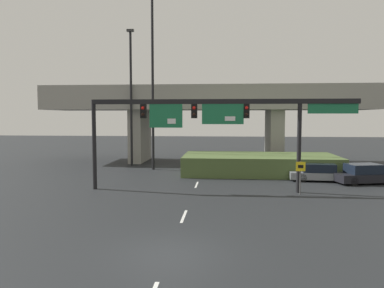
{
  "coord_description": "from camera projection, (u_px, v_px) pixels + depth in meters",
  "views": [
    {
      "loc": [
        2.01,
        -13.33,
        5.05
      ],
      "look_at": [
        0.0,
        9.91,
        3.31
      ],
      "focal_mm": 35.0,
      "sensor_mm": 36.0,
      "label": 1
    }
  ],
  "objects": [
    {
      "name": "overpass_bridge",
      "position": [
        206.0,
        108.0,
        41.08
      ],
      "size": [
        34.93,
        7.14,
        8.27
      ],
      "color": "gray",
      "rests_on": "ground"
    },
    {
      "name": "lane_markings",
      "position": [
        197.0,
        185.0,
        27.58
      ],
      "size": [
        0.14,
        37.36,
        0.01
      ],
      "color": "silver",
      "rests_on": "ground"
    },
    {
      "name": "highway_light_pole_near",
      "position": [
        131.0,
        95.0,
        37.82
      ],
      "size": [
        0.7,
        0.36,
        13.72
      ],
      "color": "black",
      "rests_on": "ground"
    },
    {
      "name": "highway_light_pole_far",
      "position": [
        153.0,
        71.0,
        34.81
      ],
      "size": [
        0.7,
        0.36,
        17.76
      ],
      "color": "black",
      "rests_on": "ground"
    },
    {
      "name": "speed_limit_sign",
      "position": [
        300.0,
        173.0,
        23.89
      ],
      "size": [
        0.6,
        0.11,
        2.2
      ],
      "color": "#4C4C4C",
      "rests_on": "ground"
    },
    {
      "name": "signal_gantry",
      "position": [
        212.0,
        116.0,
        24.88
      ],
      "size": [
        17.76,
        0.44,
        6.18
      ],
      "color": "black",
      "rests_on": "ground"
    },
    {
      "name": "parked_sedan_near_right",
      "position": [
        320.0,
        173.0,
        29.23
      ],
      "size": [
        4.84,
        2.04,
        1.35
      ],
      "rotation": [
        0.0,
        0.0,
        -0.06
      ],
      "color": "gray",
      "rests_on": "ground"
    },
    {
      "name": "grass_embankment",
      "position": [
        259.0,
        164.0,
        33.0
      ],
      "size": [
        13.28,
        6.39,
        1.64
      ],
      "color": "#4C6033",
      "rests_on": "ground"
    },
    {
      "name": "parked_sedan_mid_right",
      "position": [
        365.0,
        174.0,
        28.08
      ],
      "size": [
        4.85,
        2.85,
        1.47
      ],
      "rotation": [
        0.0,
        0.0,
        0.24
      ],
      "color": "black",
      "rests_on": "ground"
    },
    {
      "name": "ground_plane",
      "position": [
        169.0,
        253.0,
        13.79
      ],
      "size": [
        160.0,
        160.0,
        0.0
      ],
      "primitive_type": "plane",
      "color": "black"
    }
  ]
}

